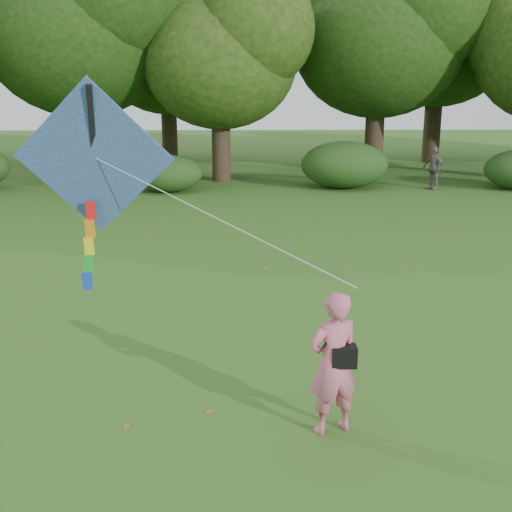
{
  "coord_description": "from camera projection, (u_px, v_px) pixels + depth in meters",
  "views": [
    {
      "loc": [
        -1.2,
        -7.81,
        4.18
      ],
      "look_at": [
        -0.96,
        2.0,
        1.5
      ],
      "focal_mm": 45.0,
      "sensor_mm": 36.0,
      "label": 1
    }
  ],
  "objects": [
    {
      "name": "flying_kite",
      "position": [
        95.0,
        161.0,
        8.82
      ],
      "size": [
        4.47,
        2.26,
        3.0
      ],
      "color": "#2565A2",
      "rests_on": "ground"
    },
    {
      "name": "ground",
      "position": [
        330.0,
        401.0,
        8.66
      ],
      "size": [
        100.0,
        100.0,
        0.0
      ],
      "primitive_type": "plane",
      "color": "#265114",
      "rests_on": "ground"
    },
    {
      "name": "shrub_band",
      "position": [
        252.0,
        168.0,
        25.39
      ],
      "size": [
        39.15,
        3.22,
        1.88
      ],
      "color": "#264919",
      "rests_on": "ground"
    },
    {
      "name": "bystander_right",
      "position": [
        434.0,
        168.0,
        25.49
      ],
      "size": [
        0.91,
        1.04,
        1.69
      ],
      "primitive_type": "imported",
      "rotation": [
        0.0,
        0.0,
        -0.95
      ],
      "color": "slate",
      "rests_on": "ground"
    },
    {
      "name": "crossbody_bag",
      "position": [
        344.0,
        355.0,
        7.64
      ],
      "size": [
        0.43,
        0.2,
        0.71
      ],
      "color": "black",
      "rests_on": "ground"
    },
    {
      "name": "fallen_leaves",
      "position": [
        342.0,
        283.0,
        13.7
      ],
      "size": [
        9.92,
        14.24,
        0.01
      ],
      "color": "brown",
      "rests_on": "ground"
    },
    {
      "name": "man_kite_flyer",
      "position": [
        333.0,
        363.0,
        7.7
      ],
      "size": [
        0.77,
        0.64,
        1.81
      ],
      "primitive_type": "imported",
      "rotation": [
        0.0,
        0.0,
        3.51
      ],
      "color": "#CE617A",
      "rests_on": "ground"
    },
    {
      "name": "tree_line",
      "position": [
        302.0,
        49.0,
        29.29
      ],
      "size": [
        54.7,
        15.3,
        9.48
      ],
      "color": "#3A2D1E",
      "rests_on": "ground"
    }
  ]
}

